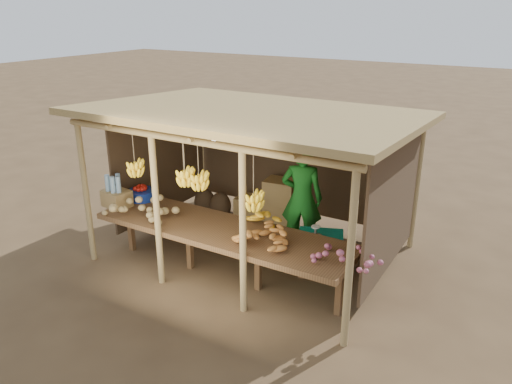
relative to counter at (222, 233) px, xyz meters
The scene contains 13 objects.
ground 1.20m from the counter, 90.00° to the left, with size 60.00×60.00×0.00m, color brown.
stall_structure 1.50m from the counter, 90.95° to the left, with size 4.70×3.50×2.43m.
counter is the anchor object (origin of this frame).
potato_heap 1.33m from the counter, 168.50° to the right, with size 1.10×0.66×0.37m, color tan, non-canonical shape.
sweet_potato_heap 0.88m from the counter, ahead, with size 0.88×0.53×0.35m, color #C47A32, non-canonical shape.
onion_heap 1.92m from the counter, ahead, with size 0.83×0.50×0.36m, color #B1566D, non-canonical shape.
banana_pile 0.64m from the counter, 37.69° to the left, with size 0.56×0.34×0.35m, color yellow, non-canonical shape.
tomato_basin 1.80m from the counter, behind, with size 0.45×0.45×0.24m.
bottle_box 1.92m from the counter, behind, with size 0.46×0.38×0.52m.
vendor 1.53m from the counter, 67.75° to the left, with size 0.66×0.43×1.81m, color #197320.
tarp_crate 1.50m from the counter, 38.07° to the left, with size 0.82×0.77×0.79m.
carton_stack 2.08m from the counter, 99.06° to the left, with size 1.20×0.49×0.88m.
burlap_sacks 2.52m from the counter, 128.86° to the left, with size 0.78×0.41×0.55m.
Camera 1 is at (3.70, -6.25, 3.77)m, focal length 35.00 mm.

